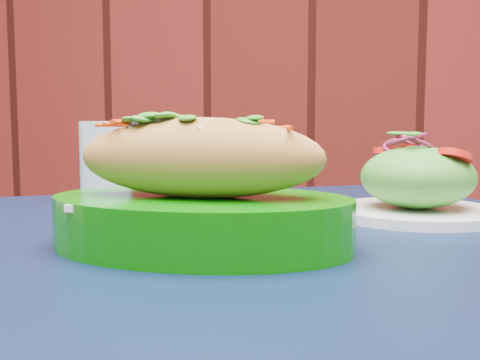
# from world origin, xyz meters

# --- Properties ---
(cafe_table) EXTENTS (1.05, 1.05, 0.75)m
(cafe_table) POSITION_xyz_m (0.37, 1.30, 0.66)
(cafe_table) COLOR black
(cafe_table) RESTS_ON ground
(banh_mi_basket) EXTENTS (0.30, 0.21, 0.13)m
(banh_mi_basket) POSITION_xyz_m (0.33, 1.24, 0.80)
(banh_mi_basket) COLOR #076E04
(banh_mi_basket) RESTS_ON cafe_table
(salad_plate) EXTENTS (0.20, 0.20, 0.10)m
(salad_plate) POSITION_xyz_m (0.56, 1.45, 0.79)
(salad_plate) COLOR white
(salad_plate) RESTS_ON cafe_table
(water_glass) EXTENTS (0.07, 0.07, 0.12)m
(water_glass) POSITION_xyz_m (0.13, 1.52, 0.81)
(water_glass) COLOR silver
(water_glass) RESTS_ON cafe_table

